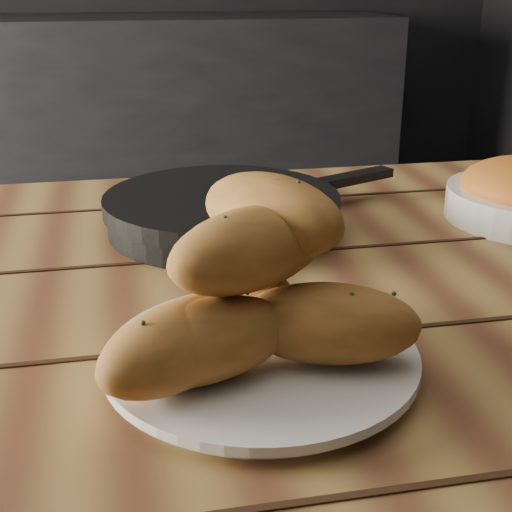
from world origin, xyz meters
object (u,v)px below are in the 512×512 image
Objects in this scene: bread_rolls at (246,294)px; table at (244,378)px; plate at (261,360)px; skillet at (223,211)px.

table is at bearing 80.68° from bread_rolls.
table is at bearing 85.18° from plate.
plate is 0.61× the size of skillet.
plate is (-0.01, -0.15, 0.10)m from table.
bread_rolls is at bearing -164.49° from plate.
bread_rolls reaches higher than skillet.
plate is 0.06m from bread_rolls.
table is 0.23m from skillet.
table is 0.18m from plate.
plate reaches higher than table.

